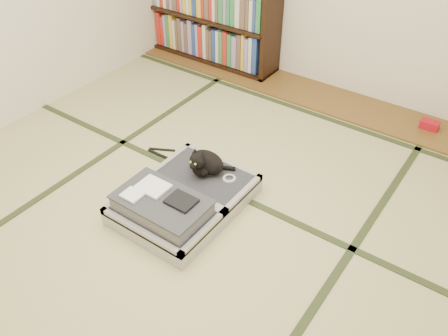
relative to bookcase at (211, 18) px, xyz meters
The scene contains 10 objects.
floor 2.50m from the bookcase, 57.42° to the right, with size 4.50×4.50×0.00m, color #BAB97C.
wood_strip 1.40m from the bookcase, ahead, with size 4.00×0.50×0.02m, color brown.
red_item 2.34m from the bookcase, ahead, with size 0.15×0.09×0.07m, color #AD0D1C.
room_shell 2.65m from the bookcase, 57.42° to the right, with size 4.50×4.50×4.50m.
tatami_borders 2.10m from the bookcase, 49.98° to the right, with size 4.00×4.50×0.01m.
bookcase is the anchor object (origin of this frame).
suitcase 2.38m from the bookcase, 58.67° to the right, with size 0.68×0.90×0.27m.
cat 2.11m from the bookcase, 54.88° to the right, with size 0.30×0.30×0.24m.
cable_coil 2.20m from the bookcase, 50.40° to the right, with size 0.09×0.09×0.02m.
hanger 1.83m from the bookcase, 63.85° to the right, with size 0.44×0.20×0.01m.
Camera 1 is at (1.50, -1.71, 2.25)m, focal length 38.00 mm.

